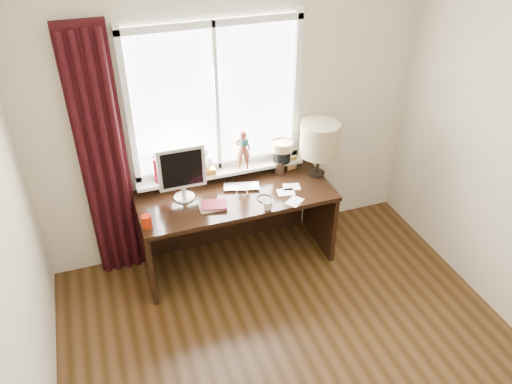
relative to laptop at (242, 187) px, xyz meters
name	(u,v)px	position (x,y,z in m)	size (l,w,h in m)	color
ceiling	(368,25)	(0.02, -1.71, 1.84)	(3.50, 4.00, 0.00)	white
wall_back	(233,117)	(0.02, 0.29, 0.54)	(3.50, 2.60, 0.00)	beige
laptop	(242,187)	(0.00, 0.00, 0.00)	(0.31, 0.20, 0.02)	silver
mug	(268,205)	(0.10, -0.38, 0.03)	(0.09, 0.09, 0.09)	white
red_cup	(147,221)	(-0.88, -0.28, 0.04)	(0.08, 0.08, 0.11)	#951A04
window	(221,121)	(-0.10, 0.24, 0.55)	(1.52, 0.23, 1.40)	white
curtain	(104,163)	(-1.11, 0.20, 0.35)	(0.38, 0.09, 2.25)	black
desk	(233,211)	(-0.08, 0.02, -0.26)	(1.70, 0.70, 0.75)	#331B0F
monitor	(182,170)	(-0.51, 0.02, 0.27)	(0.40, 0.18, 0.49)	beige
notebook_stack	(213,205)	(-0.32, -0.20, 0.00)	(0.24, 0.19, 0.03)	beige
brush_holder	(280,167)	(0.41, 0.13, 0.05)	(0.09, 0.09, 0.25)	black
icon_frame	(292,164)	(0.54, 0.14, 0.05)	(0.10, 0.04, 0.13)	gold
table_lamp	(320,140)	(0.72, -0.02, 0.35)	(0.35, 0.35, 0.52)	black
loose_papers	(291,193)	(0.37, -0.22, -0.01)	(0.25, 0.38, 0.00)	white
desk_cables	(252,188)	(0.08, -0.04, -0.01)	(0.34, 0.53, 0.01)	black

